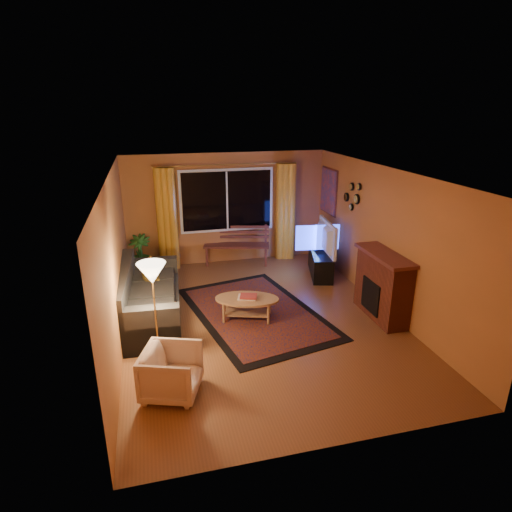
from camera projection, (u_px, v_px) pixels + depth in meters
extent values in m
cube|color=brown|center=(260.00, 320.00, 7.36)|extent=(4.50, 6.00, 0.02)
cube|color=white|center=(261.00, 172.00, 6.51)|extent=(4.50, 6.00, 0.02)
cube|color=#BD713C|center=(227.00, 209.00, 9.69)|extent=(4.50, 0.02, 2.50)
cube|color=#BD713C|center=(115.00, 262.00, 6.42)|extent=(0.02, 6.00, 2.50)
cube|color=#BD713C|center=(386.00, 240.00, 7.46)|extent=(0.02, 6.00, 2.50)
cube|color=black|center=(227.00, 201.00, 9.56)|extent=(2.00, 0.02, 1.30)
cylinder|color=#BF8C3F|center=(227.00, 165.00, 9.25)|extent=(3.20, 0.03, 0.03)
cylinder|color=gold|center=(167.00, 219.00, 9.30)|extent=(0.36, 0.36, 2.24)
cylinder|color=gold|center=(285.00, 212.00, 9.92)|extent=(0.36, 0.36, 2.24)
cube|color=#552521|center=(237.00, 255.00, 9.83)|extent=(1.54, 0.80, 0.44)
imported|color=#235B1E|center=(140.00, 254.00, 9.27)|extent=(0.56, 0.56, 0.84)
cube|color=#252424|center=(149.00, 295.00, 7.18)|extent=(1.11, 2.35, 0.93)
imported|color=beige|center=(171.00, 370.00, 5.36)|extent=(0.83, 0.85, 0.70)
cylinder|color=#BF8C3F|center=(155.00, 311.00, 6.05)|extent=(0.31, 0.31, 1.45)
cube|color=#822900|center=(255.00, 312.00, 7.58)|extent=(2.54, 3.41, 0.02)
cylinder|color=#AF7B4F|center=(247.00, 308.00, 7.30)|extent=(1.37, 1.37, 0.39)
cube|color=black|center=(320.00, 263.00, 9.20)|extent=(0.72, 1.28, 0.51)
imported|color=black|center=(322.00, 237.00, 9.00)|extent=(0.30, 1.18, 0.68)
cube|color=maroon|center=(383.00, 287.00, 7.28)|extent=(0.40, 1.20, 1.10)
cube|color=#D24926|center=(329.00, 191.00, 9.55)|extent=(0.04, 0.76, 0.96)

